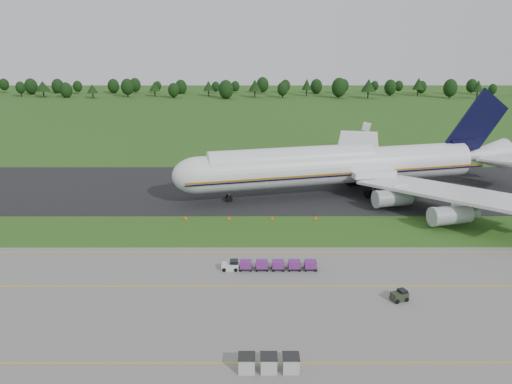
{
  "coord_description": "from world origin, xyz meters",
  "views": [
    {
      "loc": [
        -1.08,
        -87.47,
        34.75
      ],
      "look_at": [
        -0.95,
        2.0,
        7.02
      ],
      "focal_mm": 35.0,
      "sensor_mm": 36.0,
      "label": 1
    }
  ],
  "objects_px": {
    "uld_row": "(269,363)",
    "edge_markers": "(251,219)",
    "baggage_train": "(268,265)",
    "aircraft": "(344,165)",
    "utility_cart": "(399,296)"
  },
  "relations": [
    {
      "from": "utility_cart",
      "to": "uld_row",
      "type": "xyz_separation_m",
      "value": [
        -18.4,
        -15.15,
        0.33
      ]
    },
    {
      "from": "aircraft",
      "to": "utility_cart",
      "type": "distance_m",
      "value": 50.7
    },
    {
      "from": "baggage_train",
      "to": "uld_row",
      "type": "xyz_separation_m",
      "value": [
        -0.52,
        -24.69,
        0.11
      ]
    },
    {
      "from": "baggage_train",
      "to": "utility_cart",
      "type": "height_order",
      "value": "baggage_train"
    },
    {
      "from": "utility_cart",
      "to": "baggage_train",
      "type": "bearing_deg",
      "value": 151.9
    },
    {
      "from": "baggage_train",
      "to": "uld_row",
      "type": "height_order",
      "value": "uld_row"
    },
    {
      "from": "utility_cart",
      "to": "edge_markers",
      "type": "height_order",
      "value": "utility_cart"
    },
    {
      "from": "utility_cart",
      "to": "edge_markers",
      "type": "bearing_deg",
      "value": 123.01
    },
    {
      "from": "edge_markers",
      "to": "uld_row",
      "type": "bearing_deg",
      "value": -87.16
    },
    {
      "from": "uld_row",
      "to": "edge_markers",
      "type": "height_order",
      "value": "uld_row"
    },
    {
      "from": "utility_cart",
      "to": "edge_markers",
      "type": "distance_m",
      "value": 38.05
    },
    {
      "from": "aircraft",
      "to": "uld_row",
      "type": "distance_m",
      "value": 68.43
    },
    {
      "from": "aircraft",
      "to": "edge_markers",
      "type": "relative_size",
      "value": 3.17
    },
    {
      "from": "baggage_train",
      "to": "edge_markers",
      "type": "distance_m",
      "value": 22.55
    },
    {
      "from": "aircraft",
      "to": "utility_cart",
      "type": "bearing_deg",
      "value": -90.71
    }
  ]
}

